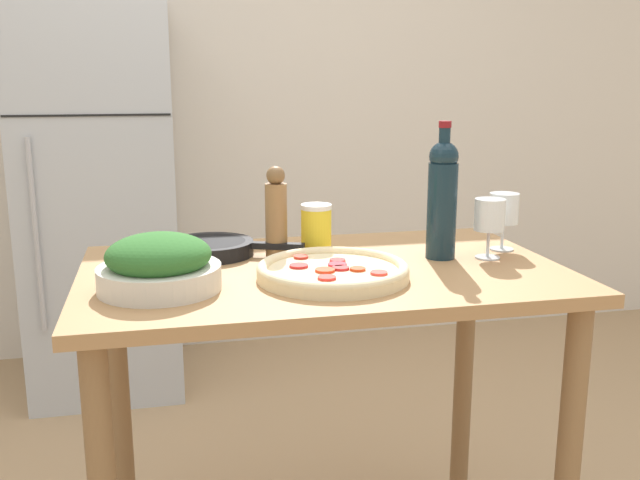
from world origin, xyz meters
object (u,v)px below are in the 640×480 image
at_px(wine_glass_near, 490,218).
at_px(pepper_mill, 276,213).
at_px(refrigerator, 101,198).
at_px(cast_iron_skillet, 211,247).
at_px(homemade_pizza, 331,271).
at_px(wine_bottle, 442,196).
at_px(wine_glass_far, 504,211).
at_px(salt_canister, 316,229).
at_px(salad_bowl, 159,265).

distance_m(wine_glass_near, pepper_mill, 0.53).
height_order(refrigerator, cast_iron_skillet, refrigerator).
height_order(homemade_pizza, cast_iron_skillet, same).
distance_m(wine_bottle, wine_glass_far, 0.20).
bearing_deg(refrigerator, pepper_mill, -69.60).
relative_size(wine_glass_far, cast_iron_skillet, 0.44).
bearing_deg(wine_glass_near, wine_glass_far, 45.90).
distance_m(wine_bottle, salt_canister, 0.33).
height_order(refrigerator, salad_bowl, refrigerator).
height_order(wine_glass_near, cast_iron_skillet, wine_glass_near).
bearing_deg(wine_bottle, wine_glass_far, 13.08).
height_order(wine_glass_near, pepper_mill, pepper_mill).
relative_size(wine_glass_near, salt_canister, 1.18).
xyz_separation_m(wine_bottle, pepper_mill, (-0.40, 0.11, -0.05)).
bearing_deg(cast_iron_skillet, salad_bowl, -114.47).
relative_size(wine_bottle, salt_canister, 2.67).
distance_m(wine_glass_near, cast_iron_skillet, 0.71).
xyz_separation_m(refrigerator, cast_iron_skillet, (0.38, -1.40, 0.09)).
bearing_deg(homemade_pizza, wine_glass_near, 12.25).
bearing_deg(pepper_mill, homemade_pizza, -70.17).
bearing_deg(salt_canister, cast_iron_skillet, 171.98).
distance_m(wine_bottle, pepper_mill, 0.42).
distance_m(wine_glass_far, homemade_pizza, 0.54).
height_order(refrigerator, pepper_mill, refrigerator).
bearing_deg(wine_glass_far, homemade_pizza, -161.22).
distance_m(homemade_pizza, salt_canister, 0.25).
height_order(refrigerator, wine_glass_near, refrigerator).
xyz_separation_m(refrigerator, wine_glass_far, (1.13, -1.51, 0.17)).
height_order(wine_glass_far, homemade_pizza, wine_glass_far).
bearing_deg(cast_iron_skillet, homemade_pizza, -48.56).
bearing_deg(homemade_pizza, refrigerator, 110.32).
height_order(salad_bowl, salt_canister, salt_canister).
distance_m(refrigerator, wine_bottle, 1.83).
bearing_deg(wine_glass_far, refrigerator, 126.71).
bearing_deg(wine_glass_near, cast_iron_skillet, 164.46).
bearing_deg(pepper_mill, cast_iron_skillet, 165.11).
height_order(wine_bottle, salad_bowl, wine_bottle).
xyz_separation_m(wine_glass_far, salt_canister, (-0.49, 0.07, -0.04)).
bearing_deg(cast_iron_skillet, refrigerator, 104.98).
xyz_separation_m(wine_bottle, cast_iron_skillet, (-0.56, 0.15, -0.14)).
xyz_separation_m(refrigerator, wine_glass_near, (1.05, -1.59, 0.17)).
bearing_deg(wine_glass_far, cast_iron_skillet, 171.71).
bearing_deg(wine_bottle, salt_canister, 158.43).
bearing_deg(wine_glass_far, wine_glass_near, -134.10).
distance_m(wine_bottle, cast_iron_skillet, 0.60).
relative_size(salad_bowl, salt_canister, 2.05).
bearing_deg(wine_glass_far, pepper_mill, 173.58).
distance_m(salad_bowl, cast_iron_skillet, 0.31).
relative_size(pepper_mill, salt_canister, 1.79).
xyz_separation_m(wine_glass_near, pepper_mill, (-0.51, 0.14, 0.01)).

